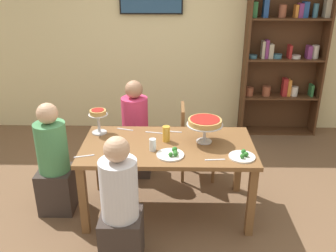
{
  "coord_description": "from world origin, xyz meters",
  "views": [
    {
      "loc": [
        0.06,
        -3.15,
        2.3
      ],
      "look_at": [
        0.0,
        0.1,
        0.89
      ],
      "focal_mm": 39.44,
      "sensor_mm": 36.0,
      "label": 1
    }
  ],
  "objects_px": {
    "deep_dish_pizza_stand": "(205,123)",
    "cutlery_fork_near": "(125,129)",
    "beer_glass_amber_tall": "(166,134)",
    "cutlery_knife_near": "(154,133)",
    "salad_plate_near_diner": "(242,156)",
    "water_glass_clear_near": "(153,145)",
    "bookshelf": "(284,56)",
    "chair_far_right": "(192,138)",
    "diner_near_left": "(120,211)",
    "cutlery_knife_far": "(215,160)",
    "diner_head_west": "(55,166)",
    "personal_pizza_stand": "(98,116)",
    "cutlery_fork_far": "(173,132)",
    "salad_plate_far_diner": "(171,154)",
    "cutlery_spare_fork": "(84,156)",
    "dining_table": "(168,153)",
    "diner_far_left": "(136,135)"
  },
  "relations": [
    {
      "from": "water_glass_clear_near",
      "to": "deep_dish_pizza_stand",
      "type": "bearing_deg",
      "value": 21.56
    },
    {
      "from": "personal_pizza_stand",
      "to": "water_glass_clear_near",
      "type": "xyz_separation_m",
      "value": [
        0.57,
        -0.38,
        -0.13
      ]
    },
    {
      "from": "bookshelf",
      "to": "beer_glass_amber_tall",
      "type": "distance_m",
      "value": 2.54
    },
    {
      "from": "bookshelf",
      "to": "deep_dish_pizza_stand",
      "type": "xyz_separation_m",
      "value": [
        -1.24,
        -1.95,
        -0.2
      ]
    },
    {
      "from": "diner_near_left",
      "to": "cutlery_knife_far",
      "type": "xyz_separation_m",
      "value": [
        0.79,
        0.42,
        0.25
      ]
    },
    {
      "from": "dining_table",
      "to": "bookshelf",
      "type": "height_order",
      "value": "bookshelf"
    },
    {
      "from": "cutlery_fork_far",
      "to": "diner_far_left",
      "type": "bearing_deg",
      "value": -35.1
    },
    {
      "from": "salad_plate_near_diner",
      "to": "deep_dish_pizza_stand",
      "type": "bearing_deg",
      "value": 135.46
    },
    {
      "from": "personal_pizza_stand",
      "to": "water_glass_clear_near",
      "type": "distance_m",
      "value": 0.69
    },
    {
      "from": "personal_pizza_stand",
      "to": "water_glass_clear_near",
      "type": "bearing_deg",
      "value": -33.7
    },
    {
      "from": "bookshelf",
      "to": "diner_near_left",
      "type": "bearing_deg",
      "value": -125.6
    },
    {
      "from": "personal_pizza_stand",
      "to": "cutlery_fork_near",
      "type": "relative_size",
      "value": 1.4
    },
    {
      "from": "chair_far_right",
      "to": "salad_plate_near_diner",
      "type": "bearing_deg",
      "value": 23.32
    },
    {
      "from": "cutlery_knife_far",
      "to": "personal_pizza_stand",
      "type": "bearing_deg",
      "value": 148.67
    },
    {
      "from": "deep_dish_pizza_stand",
      "to": "cutlery_fork_near",
      "type": "distance_m",
      "value": 0.87
    },
    {
      "from": "bookshelf",
      "to": "cutlery_knife_far",
      "type": "bearing_deg",
      "value": -116.76
    },
    {
      "from": "cutlery_fork_far",
      "to": "bookshelf",
      "type": "bearing_deg",
      "value": -121.47
    },
    {
      "from": "diner_near_left",
      "to": "personal_pizza_stand",
      "type": "distance_m",
      "value": 1.11
    },
    {
      "from": "bookshelf",
      "to": "cutlery_knife_near",
      "type": "relative_size",
      "value": 12.29
    },
    {
      "from": "deep_dish_pizza_stand",
      "to": "cutlery_fork_near",
      "type": "relative_size",
      "value": 1.93
    },
    {
      "from": "salad_plate_near_diner",
      "to": "water_glass_clear_near",
      "type": "bearing_deg",
      "value": 171.44
    },
    {
      "from": "cutlery_knife_near",
      "to": "diner_near_left",
      "type": "bearing_deg",
      "value": 88.5
    },
    {
      "from": "deep_dish_pizza_stand",
      "to": "cutlery_knife_far",
      "type": "xyz_separation_m",
      "value": [
        0.07,
        -0.37,
        -0.19
      ]
    },
    {
      "from": "cutlery_fork_far",
      "to": "cutlery_fork_near",
      "type": "bearing_deg",
      "value": 5.1
    },
    {
      "from": "salad_plate_far_diner",
      "to": "cutlery_fork_far",
      "type": "height_order",
      "value": "salad_plate_far_diner"
    },
    {
      "from": "chair_far_right",
      "to": "beer_glass_amber_tall",
      "type": "xyz_separation_m",
      "value": [
        -0.28,
        -0.62,
        0.33
      ]
    },
    {
      "from": "beer_glass_amber_tall",
      "to": "cutlery_knife_near",
      "type": "distance_m",
      "value": 0.24
    },
    {
      "from": "diner_far_left",
      "to": "salad_plate_near_diner",
      "type": "distance_m",
      "value": 1.47
    },
    {
      "from": "salad_plate_near_diner",
      "to": "beer_glass_amber_tall",
      "type": "bearing_deg",
      "value": 154.96
    },
    {
      "from": "cutlery_spare_fork",
      "to": "diner_near_left",
      "type": "bearing_deg",
      "value": -67.6
    },
    {
      "from": "diner_far_left",
      "to": "salad_plate_far_diner",
      "type": "distance_m",
      "value": 1.09
    },
    {
      "from": "cutlery_knife_near",
      "to": "cutlery_knife_far",
      "type": "distance_m",
      "value": 0.8
    },
    {
      "from": "diner_near_left",
      "to": "bookshelf",
      "type": "bearing_deg",
      "value": -35.6
    },
    {
      "from": "bookshelf",
      "to": "chair_far_right",
      "type": "relative_size",
      "value": 2.54
    },
    {
      "from": "cutlery_knife_far",
      "to": "cutlery_spare_fork",
      "type": "bearing_deg",
      "value": 172.67
    },
    {
      "from": "dining_table",
      "to": "cutlery_knife_near",
      "type": "relative_size",
      "value": 9.09
    },
    {
      "from": "water_glass_clear_near",
      "to": "cutlery_knife_near",
      "type": "distance_m",
      "value": 0.4
    },
    {
      "from": "bookshelf",
      "to": "chair_far_right",
      "type": "distance_m",
      "value": 1.98
    },
    {
      "from": "diner_head_west",
      "to": "chair_far_right",
      "type": "height_order",
      "value": "diner_head_west"
    },
    {
      "from": "water_glass_clear_near",
      "to": "cutlery_spare_fork",
      "type": "height_order",
      "value": "water_glass_clear_near"
    },
    {
      "from": "dining_table",
      "to": "salad_plate_near_diner",
      "type": "height_order",
      "value": "salad_plate_near_diner"
    },
    {
      "from": "dining_table",
      "to": "cutlery_knife_far",
      "type": "height_order",
      "value": "cutlery_knife_far"
    },
    {
      "from": "diner_head_west",
      "to": "deep_dish_pizza_stand",
      "type": "bearing_deg",
      "value": 2.68
    },
    {
      "from": "diner_far_left",
      "to": "deep_dish_pizza_stand",
      "type": "height_order",
      "value": "diner_far_left"
    },
    {
      "from": "bookshelf",
      "to": "cutlery_knife_far",
      "type": "xyz_separation_m",
      "value": [
        -1.17,
        -2.31,
        -0.4
      ]
    },
    {
      "from": "personal_pizza_stand",
      "to": "cutlery_fork_far",
      "type": "distance_m",
      "value": 0.77
    },
    {
      "from": "beer_glass_amber_tall",
      "to": "diner_near_left",
      "type": "bearing_deg",
      "value": -113.97
    },
    {
      "from": "salad_plate_near_diner",
      "to": "cutlery_fork_near",
      "type": "xyz_separation_m",
      "value": [
        -1.12,
        0.59,
        -0.01
      ]
    },
    {
      "from": "deep_dish_pizza_stand",
      "to": "beer_glass_amber_tall",
      "type": "distance_m",
      "value": 0.39
    },
    {
      "from": "bookshelf",
      "to": "cutlery_knife_near",
      "type": "xyz_separation_m",
      "value": [
        -1.73,
        -1.75,
        -0.4
      ]
    }
  ]
}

